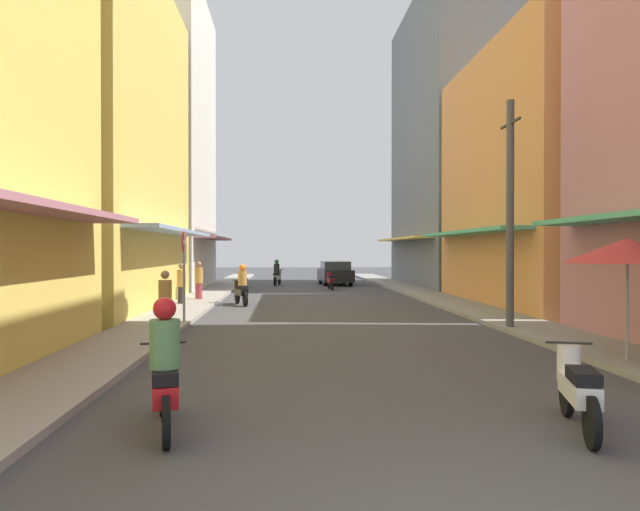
# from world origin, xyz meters

# --- Properties ---
(ground_plane) EXTENTS (98.54, 98.54, 0.00)m
(ground_plane) POSITION_xyz_m (0.00, 18.40, 0.00)
(ground_plane) COLOR #424244
(sidewalk_left) EXTENTS (1.80, 52.79, 0.12)m
(sidewalk_left) POSITION_xyz_m (-5.05, 18.40, 0.06)
(sidewalk_left) COLOR #9E9991
(sidewalk_left) RESTS_ON ground
(sidewalk_right) EXTENTS (1.80, 52.79, 0.12)m
(sidewalk_right) POSITION_xyz_m (5.05, 18.40, 0.06)
(sidewalk_right) COLOR gray
(sidewalk_right) RESTS_ON ground
(building_left_mid) EXTENTS (7.05, 11.44, 12.16)m
(building_left_mid) POSITION_xyz_m (-8.95, 17.29, 6.08)
(building_left_mid) COLOR #EFD159
(building_left_mid) RESTS_ON ground
(building_left_far) EXTENTS (7.05, 9.46, 16.23)m
(building_left_far) POSITION_xyz_m (-8.95, 28.57, 8.11)
(building_left_far) COLOR silver
(building_left_far) RESTS_ON ground
(building_right_mid) EXTENTS (7.05, 10.72, 9.74)m
(building_right_mid) POSITION_xyz_m (8.95, 17.72, 4.86)
(building_right_mid) COLOR #D88C4C
(building_right_mid) RESTS_ON ground
(building_right_far) EXTENTS (7.05, 12.35, 16.79)m
(building_right_far) POSITION_xyz_m (8.95, 29.75, 8.39)
(building_right_far) COLOR slate
(building_right_far) RESTS_ON ground
(motorbike_maroon) EXTENTS (0.55, 1.81, 0.96)m
(motorbike_maroon) POSITION_xyz_m (0.94, 26.91, 0.50)
(motorbike_maroon) COLOR black
(motorbike_maroon) RESTS_ON ground
(motorbike_black) EXTENTS (0.75, 1.74, 1.58)m
(motorbike_black) POSITION_xyz_m (-3.17, 18.43, 0.70)
(motorbike_black) COLOR black
(motorbike_black) RESTS_ON ground
(motorbike_silver) EXTENTS (0.61, 1.79, 1.58)m
(motorbike_silver) POSITION_xyz_m (-1.97, 30.56, 0.70)
(motorbike_silver) COLOR black
(motorbike_silver) RESTS_ON ground
(motorbike_white) EXTENTS (0.69, 1.77, 0.96)m
(motorbike_white) POSITION_xyz_m (1.96, 2.91, 0.50)
(motorbike_white) COLOR black
(motorbike_white) RESTS_ON ground
(motorbike_red) EXTENTS (0.65, 1.78, 1.58)m
(motorbike_red) POSITION_xyz_m (-2.87, 3.14, 0.70)
(motorbike_red) COLOR black
(motorbike_red) RESTS_ON ground
(parked_car) EXTENTS (1.99, 4.19, 1.45)m
(parked_car) POSITION_xyz_m (1.56, 31.15, 0.74)
(parked_car) COLOR black
(parked_car) RESTS_ON ground
(pedestrian_crossing) EXTENTS (0.34, 0.34, 1.63)m
(pedestrian_crossing) POSITION_xyz_m (-5.37, 17.99, 0.81)
(pedestrian_crossing) COLOR #262628
(pedestrian_crossing) RESTS_ON ground
(pedestrian_far) EXTENTS (0.34, 0.34, 1.66)m
(pedestrian_far) POSITION_xyz_m (-5.03, 19.96, 0.83)
(pedestrian_far) COLOR #99333F
(pedestrian_far) RESTS_ON ground
(pedestrian_midway) EXTENTS (0.34, 0.34, 1.59)m
(pedestrian_midway) POSITION_xyz_m (-4.59, 11.40, 0.79)
(pedestrian_midway) COLOR #BF8C3F
(pedestrian_midway) RESTS_ON ground
(vendor_umbrella) EXTENTS (2.23, 2.23, 2.33)m
(vendor_umbrella) POSITION_xyz_m (4.73, 6.38, 2.11)
(vendor_umbrella) COLOR #99999E
(vendor_umbrella) RESTS_ON ground
(utility_pole) EXTENTS (0.20, 1.20, 6.03)m
(utility_pole) POSITION_xyz_m (4.40, 10.96, 3.09)
(utility_pole) COLOR #4C4C4F
(utility_pole) RESTS_ON ground
(street_sign_no_entry) EXTENTS (0.07, 0.60, 2.65)m
(street_sign_no_entry) POSITION_xyz_m (-4.30, 12.47, 1.72)
(street_sign_no_entry) COLOR gray
(street_sign_no_entry) RESTS_ON ground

